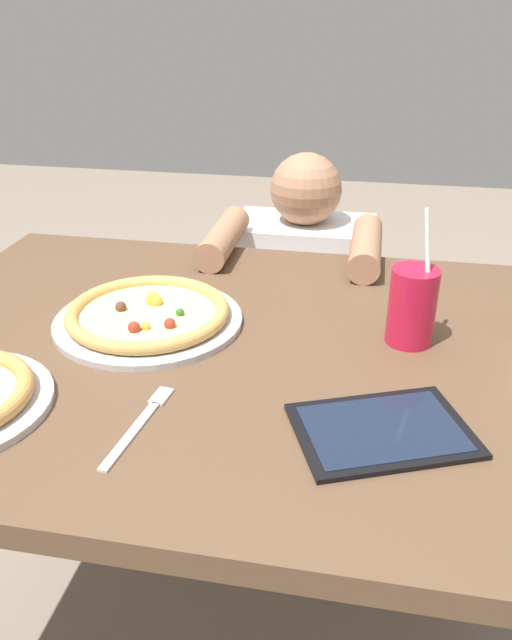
% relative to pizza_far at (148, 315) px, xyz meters
% --- Properties ---
extents(ground_plane, '(8.00, 8.00, 0.00)m').
position_rel_pizza_far_xyz_m(ground_plane, '(0.17, -0.05, -0.77)').
color(ground_plane, gray).
extents(dining_table, '(1.28, 0.94, 0.75)m').
position_rel_pizza_far_xyz_m(dining_table, '(0.17, -0.05, -0.12)').
color(dining_table, brown).
rests_on(dining_table, ground).
extents(pizza_far, '(0.35, 0.35, 0.04)m').
position_rel_pizza_far_xyz_m(pizza_far, '(0.00, 0.00, 0.00)').
color(pizza_far, '#B7B7BC').
rests_on(pizza_far, dining_table).
extents(drink_cup_colored, '(0.08, 0.08, 0.24)m').
position_rel_pizza_far_xyz_m(drink_cup_colored, '(0.47, 0.02, 0.05)').
color(drink_cup_colored, red).
rests_on(drink_cup_colored, dining_table).
extents(fork, '(0.04, 0.20, 0.00)m').
position_rel_pizza_far_xyz_m(fork, '(0.09, -0.30, -0.02)').
color(fork, silver).
rests_on(fork, dining_table).
extents(tablet, '(0.29, 0.25, 0.01)m').
position_rel_pizza_far_xyz_m(tablet, '(0.43, -0.26, -0.01)').
color(tablet, black).
rests_on(tablet, dining_table).
extents(diner_seated, '(0.40, 0.52, 0.94)m').
position_rel_pizza_far_xyz_m(diner_seated, '(0.22, 0.61, -0.34)').
color(diner_seated, '#333847').
rests_on(diner_seated, ground).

